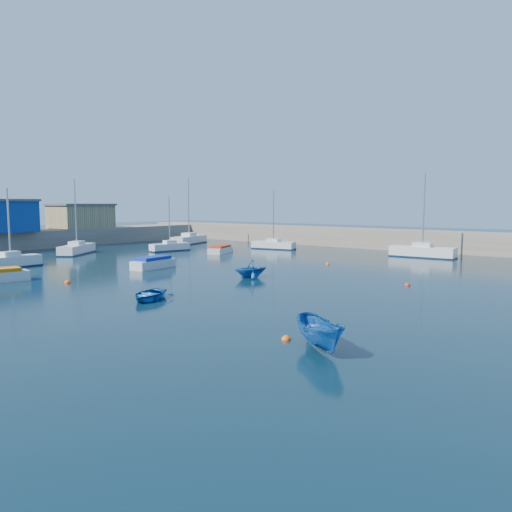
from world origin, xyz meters
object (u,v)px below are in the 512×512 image
Objects in this scene: sailboat_1 at (11,261)px; dinghy_left at (250,269)px; sailboat_2 at (77,249)px; sailboat_5 at (273,245)px; brick_shed_a at (81,217)px; motorboat_2 at (221,249)px; sailboat_3 at (170,247)px; dinghy_right at (320,334)px; sailboat_4 at (189,239)px; motorboat_1 at (153,263)px; sailboat_6 at (422,251)px; dinghy_center at (149,294)px.

sailboat_1 is 23.90m from dinghy_left.
sailboat_2 is 25.05m from sailboat_5.
sailboat_2 is 1.15× the size of sailboat_5.
sailboat_5 is at bearing 23.39° from brick_shed_a.
sailboat_3 is at bearing 176.20° from motorboat_2.
sailboat_3 is 1.96× the size of dinghy_right.
motorboat_1 is at bearing -67.64° from sailboat_4.
sailboat_6 is at bearing 16.70° from brick_shed_a.
brick_shed_a is 2.22× the size of dinghy_right.
dinghy_left reaches higher than motorboat_1.
sailboat_4 reaches higher than dinghy_left.
motorboat_2 is (6.04, 22.99, -0.18)m from sailboat_1.
dinghy_center is at bearing -59.06° from dinghy_left.
dinghy_center is at bearing -64.21° from sailboat_4.
motorboat_1 is at bearing -44.39° from sailboat_2.
dinghy_left is (14.08, -22.06, 0.19)m from sailboat_5.
sailboat_6 reaches higher than sailboat_5.
sailboat_3 is at bearing 179.22° from dinghy_left.
sailboat_1 is (19.34, -19.73, -3.48)m from brick_shed_a.
sailboat_4 reaches higher than sailboat_5.
sailboat_5 is (27.22, 11.77, -3.54)m from brick_shed_a.
sailboat_1 reaches higher than sailboat_3.
sailboat_4 is 34.87m from sailboat_6.
motorboat_1 is (-16.35, -25.54, -0.16)m from sailboat_6.
sailboat_3 is at bearing 88.64° from sailboat_1.
sailboat_2 is 18.06m from motorboat_1.
sailboat_3 is 0.90× the size of sailboat_5.
brick_shed_a is at bearing 130.63° from sailboat_1.
brick_shed_a is at bearing 102.06° from sailboat_5.
sailboat_5 reaches higher than dinghy_center.
motorboat_2 is 1.35× the size of dinghy_right.
brick_shed_a is at bearing 127.41° from dinghy_center.
dinghy_left is (15.92, -13.55, 0.31)m from motorboat_2.
brick_shed_a is 0.84× the size of sailboat_6.
brick_shed_a is 29.86m from sailboat_5.
sailboat_1 reaches higher than brick_shed_a.
motorboat_1 is at bearing 113.97° from dinghy_center.
sailboat_2 is at bearing -105.64° from sailboat_4.
sailboat_4 is at bearing 87.28° from dinghy_right.
motorboat_1 is at bearing 32.82° from sailboat_1.
sailboat_1 is at bearing -45.58° from brick_shed_a.
sailboat_4 is at bearing 92.33° from sailboat_6.
sailboat_4 is at bearing 107.69° from dinghy_center.
motorboat_2 is (-5.01, 14.78, -0.08)m from motorboat_1.
sailboat_6 is 1.96× the size of motorboat_2.
brick_shed_a reaches higher than dinghy_left.
sailboat_1 is at bearing 149.53° from dinghy_center.
sailboat_3 is 33.08m from dinghy_center.
sailboat_2 is 0.95× the size of sailboat_6.
sailboat_5 reaches higher than dinghy_right.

